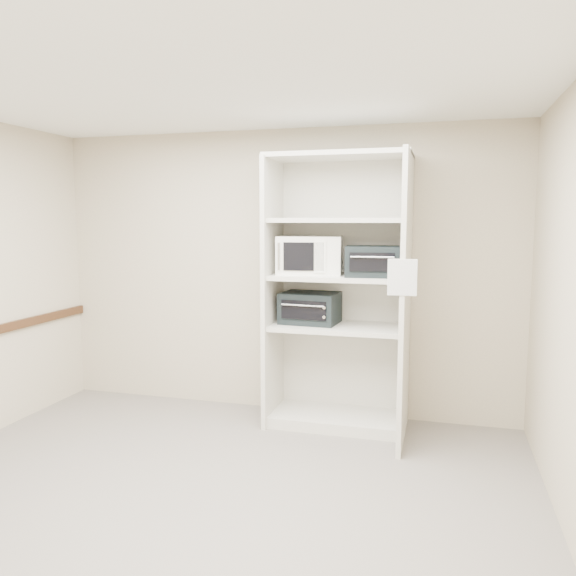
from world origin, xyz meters
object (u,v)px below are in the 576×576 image
(shelving_unit, at_px, (343,302))
(microwave, at_px, (310,255))
(toaster_oven_lower, at_px, (310,308))
(toaster_oven_upper, at_px, (372,261))

(shelving_unit, relative_size, microwave, 4.28)
(shelving_unit, bearing_deg, toaster_oven_lower, 173.20)
(toaster_oven_lower, bearing_deg, shelving_unit, -2.25)
(toaster_oven_upper, relative_size, toaster_oven_lower, 0.90)
(shelving_unit, xyz_separation_m, microwave, (-0.31, 0.04, 0.41))
(microwave, relative_size, toaster_oven_lower, 1.13)
(microwave, bearing_deg, toaster_oven_upper, -16.12)
(shelving_unit, height_order, toaster_oven_lower, shelving_unit)
(microwave, height_order, toaster_oven_upper, microwave)
(microwave, bearing_deg, toaster_oven_lower, 6.94)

